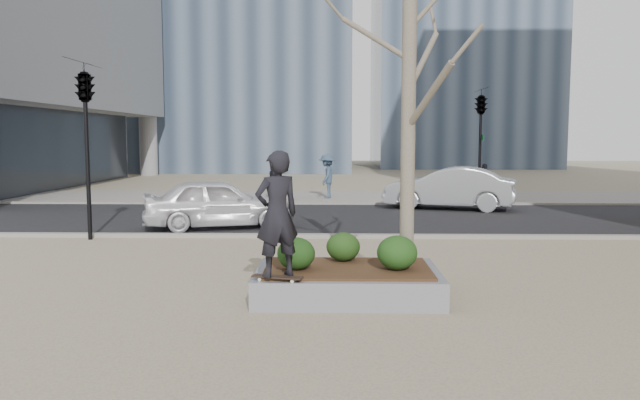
{
  "coord_description": "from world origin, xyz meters",
  "views": [
    {
      "loc": [
        0.78,
        -10.1,
        2.62
      ],
      "look_at": [
        0.5,
        2.0,
        1.4
      ],
      "focal_mm": 35.0,
      "sensor_mm": 36.0,
      "label": 1
    }
  ],
  "objects_px": {
    "police_car": "(218,203)",
    "skateboarder": "(277,214)",
    "planter": "(347,283)",
    "skateboard": "(277,279)"
  },
  "relations": [
    {
      "from": "skateboard",
      "to": "skateboarder",
      "type": "bearing_deg",
      "value": 0.0
    },
    {
      "from": "police_car",
      "to": "skateboarder",
      "type": "bearing_deg",
      "value": -179.51
    },
    {
      "from": "planter",
      "to": "police_car",
      "type": "xyz_separation_m",
      "value": [
        -3.56,
        7.6,
        0.51
      ]
    },
    {
      "from": "skateboarder",
      "to": "police_car",
      "type": "height_order",
      "value": "skateboarder"
    },
    {
      "from": "planter",
      "to": "skateboarder",
      "type": "bearing_deg",
      "value": -142.0
    },
    {
      "from": "planter",
      "to": "police_car",
      "type": "relative_size",
      "value": 0.71
    },
    {
      "from": "skateboarder",
      "to": "police_car",
      "type": "xyz_separation_m",
      "value": [
        -2.48,
        8.44,
        -0.74
      ]
    },
    {
      "from": "planter",
      "to": "skateboarder",
      "type": "height_order",
      "value": "skateboarder"
    },
    {
      "from": "planter",
      "to": "skateboard",
      "type": "distance_m",
      "value": 1.4
    },
    {
      "from": "skateboard",
      "to": "planter",
      "type": "bearing_deg",
      "value": 51.95
    }
  ]
}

